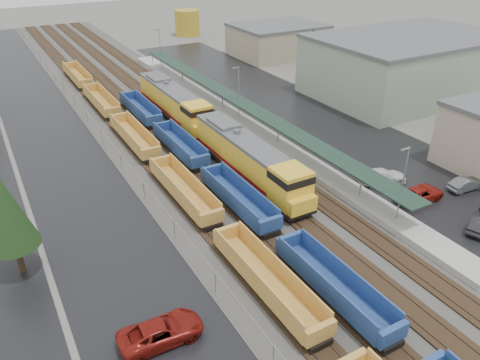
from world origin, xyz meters
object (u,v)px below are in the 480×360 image
object	(u,v)px
well_string_yellow	(184,190)
storage_tank	(187,23)
parked_car_east_b	(420,194)
locomotive_trail	(175,103)
parked_car_east_e	(466,184)
parked_car_west_c	(161,332)
locomotive_lead	(250,159)
parked_car_east_c	(382,176)
well_string_blue	(279,236)

from	to	relation	value
well_string_yellow	storage_tank	distance (m)	82.10
storage_tank	parked_car_east_b	size ratio (longest dim) A/B	1.16
locomotive_trail	parked_car_east_e	distance (m)	39.04
parked_car_west_c	locomotive_lead	bearing A→B (deg)	-44.65
locomotive_lead	parked_car_west_c	bearing A→B (deg)	-135.38
locomotive_lead	parked_car_east_c	size ratio (longest dim) A/B	3.96
well_string_blue	parked_car_east_b	size ratio (longest dim) A/B	15.99
parked_car_east_e	locomotive_lead	bearing A→B (deg)	59.60
locomotive_lead	well_string_blue	size ratio (longest dim) A/B	0.25
parked_car_east_e	well_string_yellow	bearing A→B (deg)	68.79
locomotive_lead	storage_tank	world-z (taller)	storage_tank
storage_tank	parked_car_east_e	size ratio (longest dim) A/B	1.49
parked_car_west_c	parked_car_east_b	distance (m)	30.07
parked_car_west_c	parked_car_east_b	size ratio (longest dim) A/B	1.09
well_string_yellow	locomotive_trail	bearing A→B (deg)	69.35
locomotive_lead	parked_car_east_e	bearing A→B (deg)	-34.89
locomotive_trail	parked_car_east_c	xyz separation A→B (m)	(12.23, -28.58, -1.77)
locomotive_trail	parked_car_east_e	xyz separation A→B (m)	(18.84, -34.14, -1.87)
locomotive_lead	parked_car_east_c	distance (m)	14.50
locomotive_trail	storage_tank	world-z (taller)	storage_tank
locomotive_lead	parked_car_east_e	xyz separation A→B (m)	(18.84, -13.14, -1.87)
locomotive_trail	well_string_yellow	size ratio (longest dim) A/B	0.20
locomotive_trail	locomotive_lead	bearing A→B (deg)	-90.00
well_string_blue	storage_tank	bearing A→B (deg)	70.99
well_string_yellow	well_string_blue	size ratio (longest dim) A/B	1.27
well_string_blue	parked_car_east_e	distance (m)	22.89
well_string_yellow	parked_car_east_b	size ratio (longest dim) A/B	20.25
locomotive_trail	parked_car_west_c	world-z (taller)	locomotive_trail
locomotive_lead	parked_car_east_e	distance (m)	23.05
storage_tank	parked_car_east_c	xyz separation A→B (m)	(-13.50, -82.18, -2.31)
storage_tank	well_string_blue	bearing A→B (deg)	-109.01
locomotive_lead	locomotive_trail	bearing A→B (deg)	90.00
storage_tank	well_string_yellow	bearing A→B (deg)	-114.27
storage_tank	parked_car_east_e	world-z (taller)	storage_tank
storage_tank	parked_car_east_c	distance (m)	83.32
well_string_yellow	locomotive_lead	bearing A→B (deg)	1.60
locomotive_trail	parked_car_east_c	size ratio (longest dim) A/B	3.96
parked_car_west_c	parked_car_east_c	distance (m)	30.40
locomotive_lead	locomotive_trail	xyz separation A→B (m)	(0.00, 21.00, 0.00)
locomotive_trail	parked_car_east_b	distance (m)	35.72
locomotive_lead	well_string_blue	xyz separation A→B (m)	(-4.00, -11.71, -1.44)
locomotive_trail	parked_car_east_b	xyz separation A→B (m)	(12.95, -33.24, -1.81)
storage_tank	parked_car_east_b	world-z (taller)	storage_tank
locomotive_trail	well_string_yellow	distance (m)	22.73
well_string_yellow	storage_tank	world-z (taller)	storage_tank
locomotive_trail	parked_car_east_c	world-z (taller)	locomotive_trail
storage_tank	parked_car_east_c	size ratio (longest dim) A/B	1.15
parked_car_east_c	parked_car_east_e	world-z (taller)	parked_car_east_c
locomotive_lead	parked_car_east_b	size ratio (longest dim) A/B	3.98
well_string_blue	parked_car_east_e	xyz separation A→B (m)	(22.84, -1.43, -0.42)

